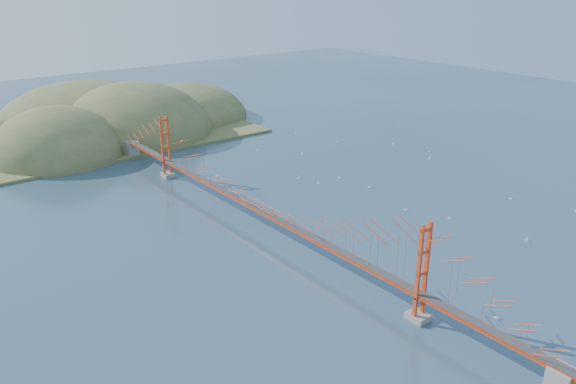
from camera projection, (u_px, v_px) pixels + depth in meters
ground at (260, 229)px, 84.30m from camera, size 320.00×320.00×0.00m
bridge at (259, 185)px, 81.89m from camera, size 2.20×94.40×12.00m
far_headlands at (103, 133)px, 135.71m from camera, size 84.00×58.00×25.00m
sailboat_8 at (302, 154)px, 119.26m from camera, size 0.67×0.67×0.71m
sailboat_13 at (576, 210)px, 90.64m from camera, size 0.59×0.59×0.65m
sailboat_5 at (510, 198)px, 95.59m from camera, size 0.54×0.57×0.64m
sailboat_10 at (496, 317)px, 62.42m from camera, size 0.49×0.56×0.64m
sailboat_3 at (217, 176)px, 106.09m from camera, size 0.63×0.59×0.71m
sailboat_7 at (299, 178)px, 105.32m from camera, size 0.65×0.65×0.73m
sailboat_14 at (319, 183)px, 102.72m from camera, size 0.63×0.63×0.65m
sailboat_11 at (429, 151)px, 120.88m from camera, size 0.59×0.59×0.62m
sailboat_4 at (340, 178)px, 105.17m from camera, size 0.63×0.63×0.67m
sailboat_12 at (257, 151)px, 121.37m from camera, size 0.56×0.53×0.63m
sailboat_9 at (430, 158)px, 116.61m from camera, size 0.67×0.67×0.74m
sailboat_15 at (338, 142)px, 127.92m from camera, size 0.58×0.58×0.62m
sailboat_2 at (449, 218)px, 87.82m from camera, size 0.53×0.53×0.56m
sailboat_17 at (393, 144)px, 126.44m from camera, size 0.51×0.43×0.58m
sailboat_16 at (370, 187)px, 100.75m from camera, size 0.70×0.70×0.73m
sailboat_1 at (405, 209)px, 91.19m from camera, size 0.51×0.54×0.60m
sailboat_6 at (527, 240)px, 80.65m from camera, size 0.62×0.62×0.65m
sailboat_extra_0 at (296, 133)px, 135.07m from camera, size 0.58×0.58×0.62m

